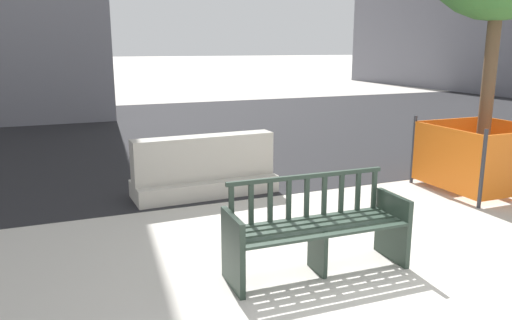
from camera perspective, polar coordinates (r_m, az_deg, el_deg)
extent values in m
plane|color=#B7B2A8|center=(4.68, 13.03, -13.44)|extent=(200.00, 200.00, 0.00)
cube|color=black|center=(12.51, -10.41, 3.27)|extent=(120.00, 12.00, 0.01)
cube|color=#28382D|center=(4.35, -2.66, -10.40)|extent=(0.06, 0.51, 0.66)
cube|color=#28382D|center=(5.07, 15.34, -7.40)|extent=(0.06, 0.51, 0.66)
cube|color=#28382D|center=(4.69, 7.04, -10.09)|extent=(0.05, 0.32, 0.45)
cube|color=#28382D|center=(4.42, 8.53, -8.48)|extent=(1.60, 0.10, 0.02)
cube|color=#28382D|center=(4.52, 7.80, -7.99)|extent=(1.60, 0.10, 0.02)
cube|color=#28382D|center=(4.61, 7.11, -7.53)|extent=(1.60, 0.10, 0.02)
cube|color=#28382D|center=(4.71, 6.45, -7.08)|extent=(1.60, 0.10, 0.02)
cube|color=#28382D|center=(4.80, 5.82, -6.65)|extent=(1.60, 0.10, 0.02)
cube|color=#28382D|center=(4.69, 5.87, -1.87)|extent=(1.60, 0.07, 0.04)
cube|color=#28382D|center=(4.47, -2.83, -5.36)|extent=(0.04, 0.03, 0.38)
cube|color=#28382D|center=(4.53, -0.57, -5.10)|extent=(0.04, 0.03, 0.38)
cube|color=#28382D|center=(4.60, 1.63, -4.84)|extent=(0.04, 0.03, 0.38)
cube|color=#28382D|center=(4.67, 3.76, -4.58)|extent=(0.04, 0.03, 0.38)
cube|color=#28382D|center=(4.75, 5.82, -4.32)|extent=(0.04, 0.03, 0.38)
cube|color=#28382D|center=(4.83, 7.81, -4.06)|extent=(0.04, 0.03, 0.38)
cube|color=#28382D|center=(4.92, 9.72, -3.81)|extent=(0.04, 0.03, 0.38)
cube|color=#28382D|center=(5.02, 11.57, -3.57)|extent=(0.04, 0.03, 0.38)
cube|color=#28382D|center=(5.12, 13.34, -3.33)|extent=(0.04, 0.03, 0.38)
cube|color=#28382D|center=(4.22, -2.62, -6.56)|extent=(0.06, 0.46, 0.03)
cube|color=#28382D|center=(4.96, 15.70, -4.05)|extent=(0.06, 0.46, 0.03)
cube|color=#ADA89E|center=(7.09, -5.85, -2.97)|extent=(2.03, 0.76, 0.24)
cube|color=#ADA89E|center=(6.99, -5.93, 0.35)|extent=(2.01, 0.38, 0.60)
cylinder|color=brown|center=(7.78, 24.93, 6.89)|extent=(0.18, 0.18, 2.79)
cylinder|color=#2D2D33|center=(6.98, 24.46, -0.96)|extent=(0.05, 0.05, 1.04)
cylinder|color=#2D2D33|center=(7.92, 17.55, 1.14)|extent=(0.05, 0.05, 1.04)
cylinder|color=#2D2D33|center=(8.83, 24.23, 1.75)|extent=(0.05, 0.05, 1.04)
cube|color=orange|center=(8.36, 21.07, 1.47)|extent=(1.33, 0.03, 0.87)
cube|color=orange|center=(7.44, 20.79, 0.16)|extent=(0.03, 1.33, 0.87)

